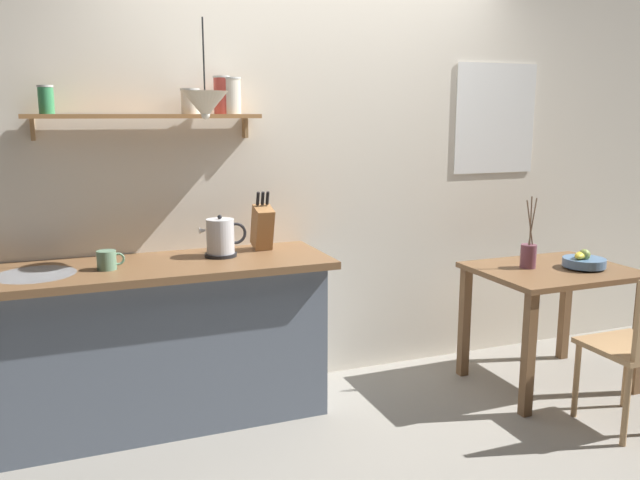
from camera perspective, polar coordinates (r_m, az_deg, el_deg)
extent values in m
plane|color=gray|center=(3.71, 2.95, -15.14)|extent=(14.00, 14.00, 0.00)
cube|color=silver|center=(4.02, 1.91, 6.92)|extent=(6.80, 0.10, 2.70)
cube|color=white|center=(4.50, 15.22, 10.28)|extent=(0.61, 0.01, 0.71)
cube|color=silver|center=(4.51, 15.19, 10.28)|extent=(0.55, 0.01, 0.65)
cube|color=slate|center=(3.59, -14.11, -9.15)|extent=(1.74, 0.52, 0.84)
cube|color=brown|center=(3.44, -14.41, -2.36)|extent=(1.83, 0.63, 0.04)
cylinder|color=#B7BABF|center=(3.40, -23.82, -2.86)|extent=(0.38, 0.38, 0.01)
cube|color=#9E6B3D|center=(3.55, -15.09, 10.49)|extent=(1.20, 0.18, 0.02)
cube|color=#99754C|center=(3.61, -24.02, 8.96)|extent=(0.02, 0.06, 0.12)
cube|color=#99754C|center=(3.73, -6.62, 9.86)|extent=(0.02, 0.06, 0.12)
cylinder|color=#388E56|center=(3.52, -23.00, 11.24)|extent=(0.07, 0.07, 0.13)
cylinder|color=silver|center=(3.53, -23.08, 12.37)|extent=(0.08, 0.08, 0.01)
cylinder|color=beige|center=(3.58, -11.35, 11.82)|extent=(0.10, 0.10, 0.12)
cylinder|color=silver|center=(3.58, -11.40, 12.88)|extent=(0.10, 0.10, 0.01)
cylinder|color=#BC4238|center=(3.62, -8.65, 12.43)|extent=(0.09, 0.09, 0.19)
cylinder|color=silver|center=(3.62, -8.69, 14.03)|extent=(0.09, 0.09, 0.01)
cylinder|color=beige|center=(3.63, -7.87, 12.41)|extent=(0.11, 0.11, 0.19)
cylinder|color=silver|center=(3.63, -7.91, 13.95)|extent=(0.11, 0.11, 0.01)
cube|color=brown|center=(4.11, 19.84, -2.56)|extent=(0.90, 0.71, 0.03)
cube|color=brown|center=(3.75, 17.89, -9.62)|extent=(0.06, 0.06, 0.70)
cube|color=brown|center=(4.28, 26.30, -7.66)|extent=(0.06, 0.06, 0.70)
cube|color=brown|center=(4.20, 12.62, -7.07)|extent=(0.06, 0.06, 0.70)
cube|color=brown|center=(4.68, 20.80, -5.65)|extent=(0.06, 0.06, 0.70)
cube|color=tan|center=(3.80, 25.67, -8.50)|extent=(0.42, 0.41, 0.03)
cylinder|color=tan|center=(4.11, 25.39, -10.39)|extent=(0.03, 0.03, 0.42)
cylinder|color=tan|center=(3.87, 21.66, -11.40)|extent=(0.03, 0.03, 0.42)
cylinder|color=tan|center=(3.65, 25.38, -13.09)|extent=(0.03, 0.03, 0.42)
cylinder|color=#51759E|center=(4.16, 22.22, -2.25)|extent=(0.11, 0.11, 0.01)
cylinder|color=#51759E|center=(4.16, 22.25, -1.83)|extent=(0.25, 0.25, 0.05)
ellipsoid|color=yellow|center=(4.13, 21.99, -1.26)|extent=(0.15, 0.12, 0.04)
sphere|color=#8EA84C|center=(4.13, 22.29, -1.21)|extent=(0.07, 0.07, 0.07)
cylinder|color=brown|center=(4.06, 17.88, -1.37)|extent=(0.09, 0.09, 0.14)
cylinder|color=brown|center=(4.01, 18.01, 1.47)|extent=(0.06, 0.02, 0.27)
cylinder|color=brown|center=(4.02, 18.09, 1.62)|extent=(0.01, 0.02, 0.29)
cylinder|color=brown|center=(4.02, 18.24, 1.57)|extent=(0.07, 0.04, 0.28)
cylinder|color=black|center=(3.54, -8.74, -1.29)|extent=(0.17, 0.17, 0.02)
cylinder|color=silver|center=(3.52, -8.78, 0.34)|extent=(0.15, 0.15, 0.19)
sphere|color=black|center=(3.50, -8.83, 2.03)|extent=(0.02, 0.02, 0.02)
cone|color=silver|center=(3.50, -10.28, 0.83)|extent=(0.04, 0.04, 0.04)
torus|color=black|center=(3.54, -7.45, 0.58)|extent=(0.12, 0.02, 0.12)
cube|color=#9E6B3D|center=(3.66, -5.10, 1.13)|extent=(0.10, 0.19, 0.26)
cylinder|color=black|center=(3.61, -5.50, 3.66)|extent=(0.02, 0.04, 0.08)
cylinder|color=black|center=(3.62, -5.08, 3.68)|extent=(0.02, 0.04, 0.08)
cylinder|color=black|center=(3.62, -4.66, 3.70)|extent=(0.02, 0.04, 0.08)
cylinder|color=slate|center=(3.37, -18.30, -1.70)|extent=(0.09, 0.09, 0.10)
torus|color=slate|center=(3.37, -17.37, -1.60)|extent=(0.07, 0.01, 0.07)
cylinder|color=black|center=(3.32, -10.23, 15.81)|extent=(0.01, 0.01, 0.35)
cone|color=beige|center=(3.31, -10.09, 11.63)|extent=(0.23, 0.23, 0.14)
sphere|color=white|center=(3.31, -10.06, 10.80)|extent=(0.04, 0.04, 0.04)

